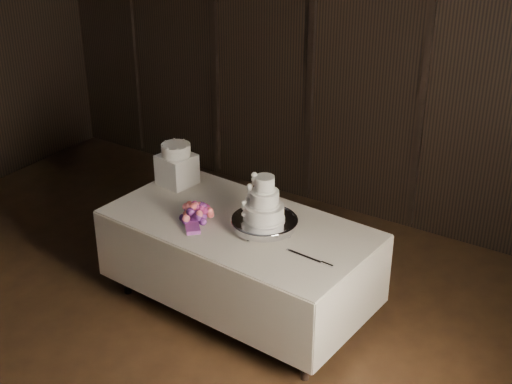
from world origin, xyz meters
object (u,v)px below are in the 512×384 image
object	(u,v)px
box_pedestal	(177,169)
bouquet	(197,213)
cake_stand	(264,225)
small_cake	(176,150)
wedding_cake	(260,203)
display_table	(239,262)

from	to	relation	value
box_pedestal	bouquet	bearing A→B (deg)	-39.06
cake_stand	small_cake	xyz separation A→B (m)	(-1.00, 0.27, 0.25)
bouquet	small_cake	world-z (taller)	small_cake
box_pedestal	small_cake	size ratio (longest dim) A/B	1.11
wedding_cake	display_table	bearing A→B (deg)	158.04
display_table	wedding_cake	distance (m)	0.60
display_table	cake_stand	size ratio (longest dim) A/B	4.25
display_table	cake_stand	bearing A→B (deg)	4.89
display_table	bouquet	distance (m)	0.51
bouquet	display_table	bearing A→B (deg)	26.94
display_table	cake_stand	distance (m)	0.45
wedding_cake	box_pedestal	bearing A→B (deg)	144.98
wedding_cake	bouquet	bearing A→B (deg)	176.55
cake_stand	box_pedestal	bearing A→B (deg)	165.06
cake_stand	box_pedestal	xyz separation A→B (m)	(-1.00, 0.27, 0.08)
display_table	bouquet	xyz separation A→B (m)	(-0.28, -0.14, 0.41)
cake_stand	wedding_cake	size ratio (longest dim) A/B	1.44
display_table	wedding_cake	world-z (taller)	wedding_cake
cake_stand	box_pedestal	distance (m)	1.04
display_table	wedding_cake	size ratio (longest dim) A/B	6.12
display_table	box_pedestal	distance (m)	0.95
box_pedestal	small_cake	xyz separation A→B (m)	(0.00, 0.00, 0.17)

